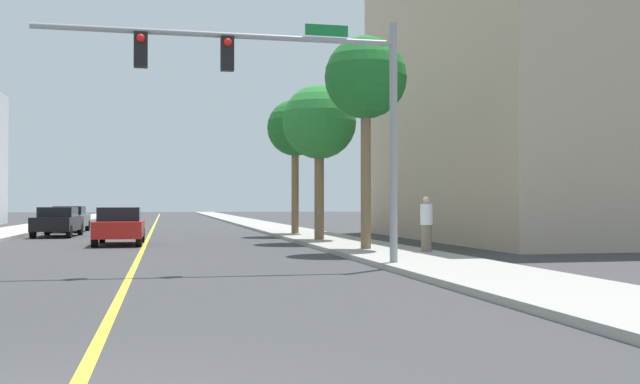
{
  "coord_description": "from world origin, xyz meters",
  "views": [
    {
      "loc": [
        0.76,
        -5.8,
        1.64
      ],
      "look_at": [
        6.18,
        19.11,
        2.06
      ],
      "focal_mm": 40.22,
      "sensor_mm": 36.0,
      "label": 1
    }
  ],
  "objects_px": {
    "car_black": "(58,221)",
    "car_red": "(120,226)",
    "palm_far": "(295,129)",
    "car_gray": "(70,219)",
    "palm_near": "(366,80)",
    "palm_mid": "(319,123)",
    "traffic_signal_mast": "(290,86)",
    "pedestrian": "(426,224)"
  },
  "relations": [
    {
      "from": "car_black",
      "to": "car_red",
      "type": "xyz_separation_m",
      "value": [
        3.44,
        -7.94,
        -0.01
      ]
    },
    {
      "from": "car_black",
      "to": "car_red",
      "type": "relative_size",
      "value": 1.05
    },
    {
      "from": "palm_far",
      "to": "car_gray",
      "type": "height_order",
      "value": "palm_far"
    },
    {
      "from": "palm_near",
      "to": "car_black",
      "type": "relative_size",
      "value": 1.55
    },
    {
      "from": "palm_mid",
      "to": "palm_far",
      "type": "bearing_deg",
      "value": 88.89
    },
    {
      "from": "palm_near",
      "to": "car_gray",
      "type": "distance_m",
      "value": 24.56
    },
    {
      "from": "car_black",
      "to": "palm_far",
      "type": "bearing_deg",
      "value": 172.6
    },
    {
      "from": "traffic_signal_mast",
      "to": "pedestrian",
      "type": "height_order",
      "value": "traffic_signal_mast"
    },
    {
      "from": "car_red",
      "to": "palm_near",
      "type": "bearing_deg",
      "value": -38.57
    },
    {
      "from": "traffic_signal_mast",
      "to": "pedestrian",
      "type": "distance_m",
      "value": 7.11
    },
    {
      "from": "car_gray",
      "to": "car_red",
      "type": "xyz_separation_m",
      "value": [
        3.65,
        -14.19,
        -0.0
      ]
    },
    {
      "from": "pedestrian",
      "to": "palm_mid",
      "type": "bearing_deg",
      "value": -138.46
    },
    {
      "from": "traffic_signal_mast",
      "to": "palm_mid",
      "type": "xyz_separation_m",
      "value": [
        3.28,
        11.79,
        0.44
      ]
    },
    {
      "from": "traffic_signal_mast",
      "to": "palm_mid",
      "type": "height_order",
      "value": "palm_mid"
    },
    {
      "from": "palm_near",
      "to": "palm_mid",
      "type": "bearing_deg",
      "value": 92.0
    },
    {
      "from": "palm_mid",
      "to": "palm_far",
      "type": "height_order",
      "value": "palm_far"
    },
    {
      "from": "car_gray",
      "to": "traffic_signal_mast",
      "type": "bearing_deg",
      "value": 109.9
    },
    {
      "from": "palm_near",
      "to": "car_red",
      "type": "bearing_deg",
      "value": 141.15
    },
    {
      "from": "palm_far",
      "to": "car_black",
      "type": "relative_size",
      "value": 1.48
    },
    {
      "from": "palm_far",
      "to": "car_gray",
      "type": "xyz_separation_m",
      "value": [
        -11.84,
        8.23,
        -4.64
      ]
    },
    {
      "from": "car_gray",
      "to": "car_red",
      "type": "bearing_deg",
      "value": 106.56
    },
    {
      "from": "palm_near",
      "to": "car_red",
      "type": "relative_size",
      "value": 1.63
    },
    {
      "from": "car_gray",
      "to": "pedestrian",
      "type": "distance_m",
      "value": 26.34
    },
    {
      "from": "pedestrian",
      "to": "car_black",
      "type": "bearing_deg",
      "value": -111.31
    },
    {
      "from": "traffic_signal_mast",
      "to": "palm_near",
      "type": "bearing_deg",
      "value": 57.39
    },
    {
      "from": "traffic_signal_mast",
      "to": "car_red",
      "type": "relative_size",
      "value": 2.04
    },
    {
      "from": "car_red",
      "to": "traffic_signal_mast",
      "type": "bearing_deg",
      "value": -68.21
    },
    {
      "from": "traffic_signal_mast",
      "to": "palm_mid",
      "type": "relative_size",
      "value": 1.37
    },
    {
      "from": "palm_near",
      "to": "pedestrian",
      "type": "height_order",
      "value": "palm_near"
    },
    {
      "from": "car_gray",
      "to": "pedestrian",
      "type": "relative_size",
      "value": 2.49
    },
    {
      "from": "palm_mid",
      "to": "pedestrian",
      "type": "relative_size",
      "value": 3.78
    },
    {
      "from": "traffic_signal_mast",
      "to": "palm_mid",
      "type": "bearing_deg",
      "value": 74.45
    },
    {
      "from": "car_red",
      "to": "pedestrian",
      "type": "relative_size",
      "value": 2.53
    },
    {
      "from": "palm_near",
      "to": "palm_mid",
      "type": "relative_size",
      "value": 1.09
    },
    {
      "from": "palm_near",
      "to": "pedestrian",
      "type": "bearing_deg",
      "value": -51.45
    },
    {
      "from": "palm_near",
      "to": "car_gray",
      "type": "xyz_separation_m",
      "value": [
        -11.94,
        20.87,
        -5.0
      ]
    },
    {
      "from": "palm_near",
      "to": "pedestrian",
      "type": "relative_size",
      "value": 4.13
    },
    {
      "from": "traffic_signal_mast",
      "to": "car_red",
      "type": "xyz_separation_m",
      "value": [
        -4.79,
        12.15,
        -3.81
      ]
    },
    {
      "from": "palm_near",
      "to": "car_gray",
      "type": "height_order",
      "value": "palm_near"
    },
    {
      "from": "traffic_signal_mast",
      "to": "palm_near",
      "type": "height_order",
      "value": "palm_near"
    },
    {
      "from": "palm_mid",
      "to": "palm_near",
      "type": "bearing_deg",
      "value": -88.0
    },
    {
      "from": "car_black",
      "to": "pedestrian",
      "type": "height_order",
      "value": "pedestrian"
    }
  ]
}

